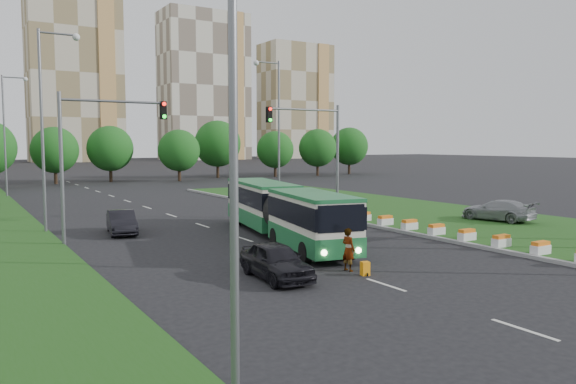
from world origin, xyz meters
TOP-DOWN VIEW (x-y plane):
  - ground at (0.00, 0.00)m, footprint 360.00×360.00m
  - grass_median at (13.00, 8.00)m, footprint 14.00×60.00m
  - median_kerb at (6.05, 8.00)m, footprint 0.30×60.00m
  - lane_markings at (-3.00, 20.00)m, footprint 0.20×100.00m
  - flower_planters at (6.70, 1.90)m, footprint 1.10×20.30m
  - traffic_mast_median at (4.78, 10.00)m, footprint 5.76×0.32m
  - traffic_mast_left at (-10.38, 9.00)m, footprint 5.76×0.32m
  - street_lamps at (-3.00, 10.00)m, footprint 36.00×60.00m
  - tree_line at (10.00, 55.00)m, footprint 120.00×8.00m
  - apartment_tower_ceast at (15.00, 150.00)m, footprint 25.00×15.00m
  - apartment_tower_east at (55.00, 150.00)m, footprint 27.00×15.00m
  - midrise_east at (90.00, 150.00)m, footprint 24.00×14.00m
  - articulated_bus at (-1.31, 4.88)m, footprint 2.44×15.68m
  - car_left_near at (-6.08, -3.02)m, footprint 2.00×4.34m
  - car_left_far at (-8.40, 11.29)m, footprint 2.12×4.40m
  - car_median at (14.54, 2.83)m, footprint 2.90×5.18m
  - pedestrian at (-2.80, -3.41)m, footprint 0.51×0.71m
  - shopping_trolley at (-2.70, -4.40)m, footprint 0.33×0.35m

SIDE VIEW (x-z plane):
  - ground at x=0.00m, z-range 0.00..0.00m
  - lane_markings at x=-3.00m, z-range -0.01..0.01m
  - grass_median at x=13.00m, z-range 0.00..0.15m
  - median_kerb at x=6.05m, z-range 0.00..0.18m
  - shopping_trolley at x=-2.70m, z-range 0.00..0.56m
  - flower_planters at x=6.70m, z-range 0.15..0.75m
  - car_left_far at x=-8.40m, z-range 0.00..1.39m
  - car_left_near at x=-6.08m, z-range 0.00..1.44m
  - car_median at x=14.54m, z-range 0.15..1.57m
  - pedestrian at x=-2.80m, z-range 0.00..1.82m
  - articulated_bus at x=-1.31m, z-range 0.29..2.87m
  - tree_line at x=10.00m, z-range 0.00..9.00m
  - traffic_mast_median at x=4.78m, z-range 1.35..9.35m
  - traffic_mast_left at x=-10.38m, z-range 1.35..9.35m
  - street_lamps at x=-3.00m, z-range 0.00..12.00m
  - midrise_east at x=90.00m, z-range 0.00..40.00m
  - apartment_tower_east at x=55.00m, z-range 0.00..47.00m
  - apartment_tower_ceast at x=15.00m, z-range 0.00..50.00m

